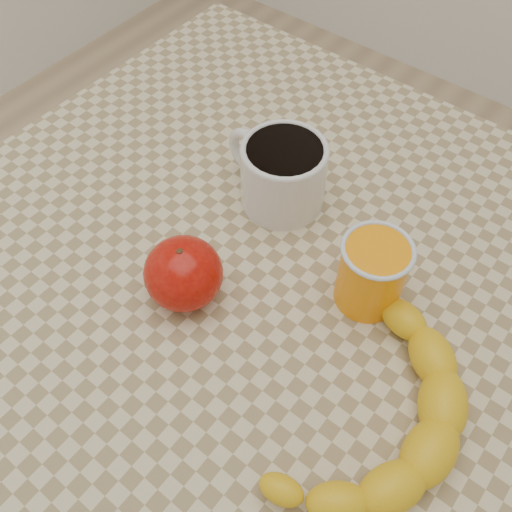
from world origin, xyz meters
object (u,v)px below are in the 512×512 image
Objects in this scene: table at (256,306)px; banana at (370,405)px; coffee_mug at (282,171)px; orange_juice_glass at (372,273)px; apple at (183,273)px.

table is 0.23m from banana.
coffee_mug reaches higher than table.
orange_juice_glass is (0.16, -0.06, -0.00)m from coffee_mug.
banana reaches higher than table.
apple is at bearing 177.79° from banana.
orange_juice_glass is at bearing 37.11° from apple.
banana is at bearing -36.83° from coffee_mug.
table is 0.18m from orange_juice_glass.
apple is at bearing -116.13° from table.
coffee_mug is at bearing 159.91° from orange_juice_glass.
orange_juice_glass reaches higher than banana.
coffee_mug is 0.18m from apple.
coffee_mug is at bearing 140.03° from banana.
orange_juice_glass is at bearing -20.09° from coffee_mug.
table is at bearing 63.87° from apple.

